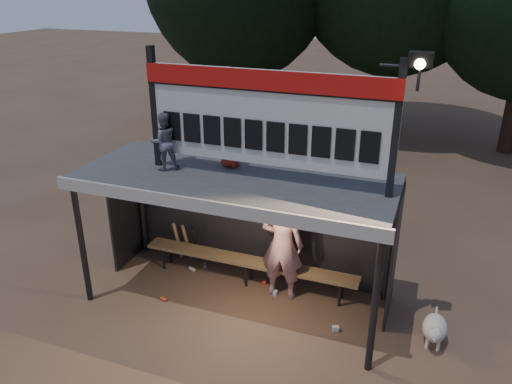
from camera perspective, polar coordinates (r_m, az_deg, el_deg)
ground at (r=8.90m, az=-2.16°, el=-12.11°), size 80.00×80.00×0.00m
player at (r=8.49m, az=3.02°, el=-6.03°), size 0.74×0.50×2.00m
child_a at (r=8.02m, az=-10.51°, el=5.70°), size 0.57×0.56×0.92m
child_b at (r=8.02m, az=-2.94°, el=5.83°), size 0.47×0.35×0.86m
dugout_shelter at (r=8.18m, az=-1.70°, el=-0.56°), size 5.10×2.08×2.32m
scoreboard_assembly at (r=7.28m, az=1.52°, el=8.76°), size 4.10×0.27×1.99m
bench at (r=9.09m, az=-0.86°, el=-8.00°), size 4.00×0.35×0.48m
dog at (r=8.25m, az=19.75°, el=-14.49°), size 0.36×0.81×0.49m
bats at (r=9.82m, az=-7.91°, el=-5.70°), size 0.48×0.33×0.84m
litter at (r=9.09m, az=-2.00°, el=-10.98°), size 3.08×1.36×0.08m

